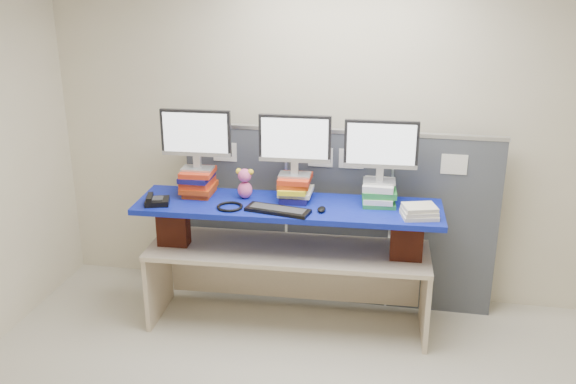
% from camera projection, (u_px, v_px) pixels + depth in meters
% --- Properties ---
extents(room, '(5.00, 4.00, 2.80)m').
position_uv_depth(room, '(302.00, 231.00, 3.49)').
color(room, beige).
rests_on(room, ground).
extents(cubicle_partition, '(2.60, 0.06, 1.53)m').
position_uv_depth(cubicle_partition, '(338.00, 218.00, 5.35)').
color(cubicle_partition, '#40444C').
rests_on(cubicle_partition, ground).
extents(desk, '(2.23, 0.75, 0.67)m').
position_uv_depth(desk, '(288.00, 264.00, 5.06)').
color(desk, beige).
rests_on(desk, ground).
extents(brick_pier_left, '(0.25, 0.14, 0.33)m').
position_uv_depth(brick_pier_left, '(173.00, 225.00, 5.04)').
color(brick_pier_left, maroon).
rests_on(brick_pier_left, desk).
extents(brick_pier_right, '(0.25, 0.14, 0.33)m').
position_uv_depth(brick_pier_right, '(407.00, 239.00, 4.79)').
color(brick_pier_right, maroon).
rests_on(brick_pier_right, desk).
extents(blue_board, '(2.36, 0.70, 0.04)m').
position_uv_depth(blue_board, '(288.00, 207.00, 4.90)').
color(blue_board, '#0B0F90').
rests_on(blue_board, brick_pier_left).
extents(book_stack_left, '(0.26, 0.31, 0.21)m').
position_uv_depth(book_stack_left, '(198.00, 182.00, 5.06)').
color(book_stack_left, '#AD3910').
rests_on(book_stack_left, blue_board).
extents(book_stack_center, '(0.27, 0.31, 0.19)m').
position_uv_depth(book_stack_center, '(295.00, 187.00, 4.97)').
color(book_stack_center, '#171355').
rests_on(book_stack_center, blue_board).
extents(book_stack_right, '(0.28, 0.31, 0.17)m').
position_uv_depth(book_stack_right, '(379.00, 193.00, 4.89)').
color(book_stack_right, '#248839').
rests_on(book_stack_right, blue_board).
extents(monitor_left, '(0.55, 0.17, 0.48)m').
position_uv_depth(monitor_left, '(196.00, 136.00, 4.94)').
color(monitor_left, '#B6B5BB').
rests_on(monitor_left, book_stack_left).
extents(monitor_center, '(0.55, 0.17, 0.48)m').
position_uv_depth(monitor_center, '(295.00, 142.00, 4.84)').
color(monitor_center, '#B6B5BB').
rests_on(monitor_center, book_stack_center).
extents(monitor_right, '(0.55, 0.17, 0.48)m').
position_uv_depth(monitor_right, '(381.00, 148.00, 4.76)').
color(monitor_right, '#B6B5BB').
rests_on(monitor_right, book_stack_right).
extents(keyboard, '(0.50, 0.24, 0.03)m').
position_uv_depth(keyboard, '(278.00, 210.00, 4.74)').
color(keyboard, black).
rests_on(keyboard, blue_board).
extents(mouse, '(0.06, 0.11, 0.03)m').
position_uv_depth(mouse, '(322.00, 209.00, 4.75)').
color(mouse, black).
rests_on(mouse, blue_board).
extents(desk_phone, '(0.22, 0.20, 0.08)m').
position_uv_depth(desk_phone, '(156.00, 201.00, 4.88)').
color(desk_phone, black).
rests_on(desk_phone, blue_board).
extents(headset, '(0.24, 0.24, 0.02)m').
position_uv_depth(headset, '(230.00, 207.00, 4.81)').
color(headset, black).
rests_on(headset, blue_board).
extents(plush_toy, '(0.14, 0.11, 0.24)m').
position_uv_depth(plush_toy, '(245.00, 183.00, 4.98)').
color(plush_toy, '#EE5A9D').
rests_on(plush_toy, blue_board).
extents(binder_stack, '(0.29, 0.26, 0.09)m').
position_uv_depth(binder_stack, '(419.00, 212.00, 4.63)').
color(binder_stack, beige).
rests_on(binder_stack, blue_board).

